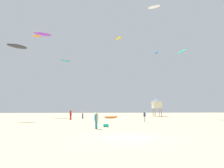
{
  "coord_description": "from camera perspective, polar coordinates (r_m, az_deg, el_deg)",
  "views": [
    {
      "loc": [
        -2.15,
        -12.89,
        2.1
      ],
      "look_at": [
        0.0,
        17.15,
        6.07
      ],
      "focal_mm": 28.7,
      "sensor_mm": 36.0,
      "label": 1
    }
  ],
  "objects": [
    {
      "name": "kite_aloft_7",
      "position": [
        46.59,
        -14.76,
        7.21
      ],
      "size": [
        2.65,
        1.72,
        0.6
      ],
      "color": "#19B29E"
    },
    {
      "name": "kite_grounded_near",
      "position": [
        36.27,
        -0.33,
        -10.53
      ],
      "size": [
        3.27,
        2.54,
        0.39
      ],
      "color": "orange",
      "rests_on": "ground"
    },
    {
      "name": "cooler_box",
      "position": [
        19.97,
        -1.94,
        -13.08
      ],
      "size": [
        0.56,
        0.36,
        0.32
      ],
      "primitive_type": "cube",
      "color": "#19B29E",
      "rests_on": "ground"
    },
    {
      "name": "kite_aloft_6",
      "position": [
        50.89,
        13.22,
        22.83
      ],
      "size": [
        3.32,
        2.46,
        0.68
      ],
      "color": "white"
    },
    {
      "name": "person_midground",
      "position": [
        34.81,
        -9.32,
        -9.21
      ],
      "size": [
        0.39,
        0.56,
        1.73
      ],
      "rotation": [
        0.0,
        0.0,
        6.05
      ],
      "color": "navy",
      "rests_on": "ground"
    },
    {
      "name": "person_right",
      "position": [
        27.41,
        10.3,
        -9.9
      ],
      "size": [
        0.39,
        0.39,
        1.54
      ],
      "rotation": [
        0.0,
        0.0,
        5.5
      ],
      "color": "silver",
      "rests_on": "ground"
    },
    {
      "name": "kite_aloft_5",
      "position": [
        60.18,
        13.99,
        9.59
      ],
      "size": [
        0.99,
        2.76,
        0.43
      ],
      "color": "blue"
    },
    {
      "name": "person_foreground",
      "position": [
        18.1,
        -5.01,
        -11.08
      ],
      "size": [
        0.37,
        0.51,
        1.65
      ],
      "rotation": [
        0.0,
        0.0,
        0.38
      ],
      "color": "teal",
      "rests_on": "ground"
    },
    {
      "name": "kite_aloft_4",
      "position": [
        56.8,
        -22.91,
        13.87
      ],
      "size": [
        2.51,
        1.22,
        0.47
      ],
      "color": "orange"
    },
    {
      "name": "ground_plane",
      "position": [
        13.23,
        5.55,
        -16.6
      ],
      "size": [
        120.0,
        120.0,
        0.0
      ],
      "primitive_type": "plane",
      "color": "#C6B28C"
    },
    {
      "name": "kite_aloft_8",
      "position": [
        37.85,
        21.29,
        9.6
      ],
      "size": [
        1.26,
        2.81,
        0.64
      ],
      "color": "#19B29E"
    },
    {
      "name": "kite_aloft_0",
      "position": [
        59.11,
        2.1,
        14.38
      ],
      "size": [
        2.1,
        3.45,
        0.4
      ],
      "color": "yellow"
    },
    {
      "name": "person_left",
      "position": [
        31.92,
        -13.0,
        -9.22
      ],
      "size": [
        0.43,
        0.47,
        1.79
      ],
      "rotation": [
        0.0,
        0.0,
        3.87
      ],
      "color": "#B21E23",
      "rests_on": "ground"
    },
    {
      "name": "kite_aloft_2",
      "position": [
        36.19,
        -27.96,
        10.57
      ],
      "size": [
        3.22,
        2.71,
        0.73
      ],
      "color": "#2D2D33"
    },
    {
      "name": "lifeguard_tower",
      "position": [
        44.48,
        14.11,
        -6.06
      ],
      "size": [
        2.3,
        2.3,
        4.15
      ],
      "color": "#8C704C",
      "rests_on": "ground"
    },
    {
      "name": "kite_aloft_1",
      "position": [
        48.54,
        -21.18,
        14.59
      ],
      "size": [
        4.25,
        2.58,
        0.65
      ],
      "color": "purple"
    }
  ]
}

